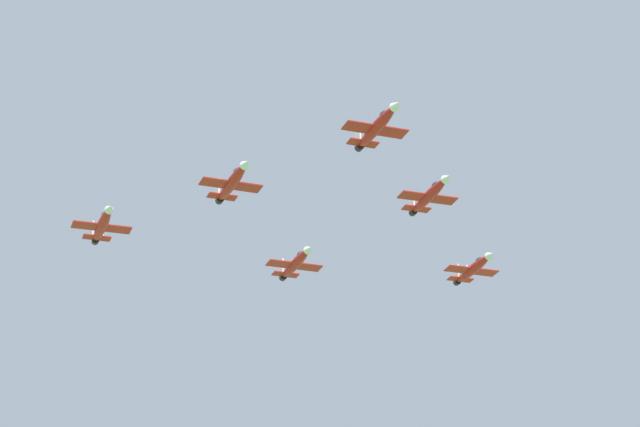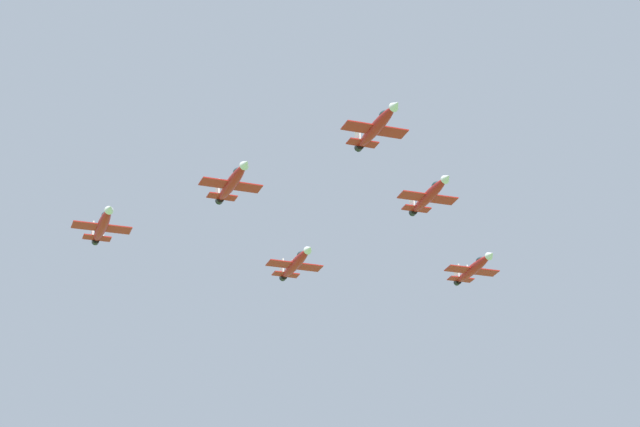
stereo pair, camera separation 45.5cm
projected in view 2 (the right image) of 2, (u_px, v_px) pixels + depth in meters
name	position (u px, v px, depth m)	size (l,w,h in m)	color
jet_lead	(377.00, 127.00, 191.24)	(15.45, 9.40, 3.25)	red
jet_left_wingman	(429.00, 195.00, 212.08)	(15.40, 9.31, 3.24)	red
jet_right_wingman	(232.00, 182.00, 201.80)	(15.43, 9.39, 3.24)	red
jet_left_outer	(473.00, 268.00, 231.72)	(15.22, 9.21, 3.20)	red
jet_right_outer	(102.00, 225.00, 212.86)	(15.44, 9.32, 3.25)	red
jet_slot_rear	(296.00, 263.00, 221.23)	(15.09, 9.17, 3.17)	red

